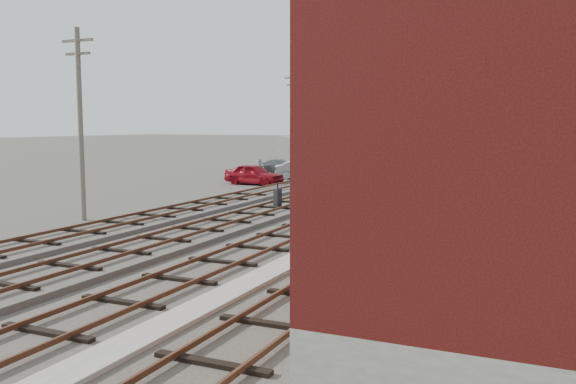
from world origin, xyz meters
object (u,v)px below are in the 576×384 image
Objects in this scene: switch_stand at (278,199)px; car_red at (254,174)px; site_trailer at (400,166)px; car_silver at (303,170)px; signal_mast at (305,245)px; car_grey at (281,166)px.

car_red reaches higher than switch_stand.
car_red is (-7.58, 11.96, 0.12)m from switch_stand.
switch_stand is at bearing -143.30° from car_red.
car_red is (-9.32, -7.35, -0.45)m from site_trailer.
car_silver is (-7.91, -1.29, -0.48)m from site_trailer.
signal_mast is at bearing -146.66° from car_red.
car_grey is (-19.61, 41.14, -1.62)m from signal_mast.
car_silver reaches higher than switch_stand.
car_grey is at bearing 17.35° from car_silver.
car_silver is 6.66m from car_grey.
signal_mast is 0.88× the size of car_grey.
switch_stand is 0.30× the size of car_red.
car_silver is at bearing -8.84° from car_red.
site_trailer is 1.36× the size of car_silver.
site_trailer reaches higher than car_grey.
site_trailer is (-7.36, 37.39, -1.02)m from signal_mast.
car_red is 6.22m from car_silver.
switch_stand is (-9.10, 18.09, -1.60)m from signal_mast.
signal_mast is 20.31m from switch_stand.
signal_mast is 38.12m from site_trailer.
car_grey is (-2.93, 11.10, -0.14)m from car_red.
signal_mast is 34.40m from car_red.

